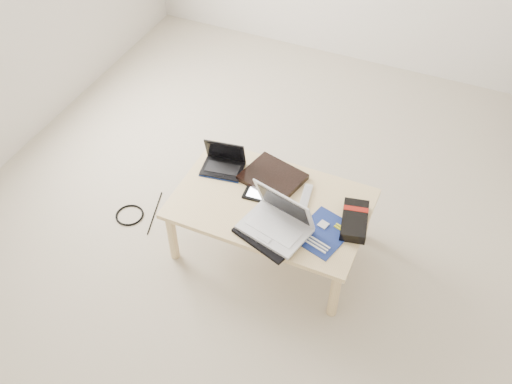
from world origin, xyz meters
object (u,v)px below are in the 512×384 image
at_px(coffee_table, 271,208).
at_px(white_laptop, 278,220).
at_px(gpu_box, 354,220).
at_px(netbook, 223,163).

xyz_separation_m(coffee_table, white_laptop, (0.11, -0.17, 0.12)).
bearing_deg(gpu_box, coffee_table, -176.55).
bearing_deg(netbook, gpu_box, -7.87).
distance_m(white_laptop, gpu_box, 0.42).
height_order(netbook, gpu_box, netbook).
bearing_deg(gpu_box, white_laptop, -151.46).
bearing_deg(white_laptop, gpu_box, 28.54).
xyz_separation_m(white_laptop, gpu_box, (0.37, 0.20, -0.04)).
bearing_deg(netbook, coffee_table, -21.52).
distance_m(netbook, gpu_box, 0.86).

